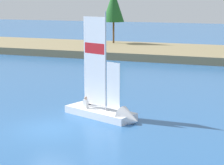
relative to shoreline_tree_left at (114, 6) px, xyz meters
The scene contains 4 objects.
ground_plane 36.58m from the shoreline_tree_left, 75.71° to the right, with size 200.00×200.00×0.00m, color #2D609E.
shore_bank 11.13m from the shoreline_tree_left, 22.35° to the right, with size 80.00×12.48×0.90m, color #897A56.
shoreline_tree_left is the anchor object (origin of this frame).
sailboat 34.38m from the shoreline_tree_left, 70.42° to the right, with size 5.35×3.16×6.82m.
Camera 1 is at (10.62, -19.16, 7.09)m, focal length 65.90 mm.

